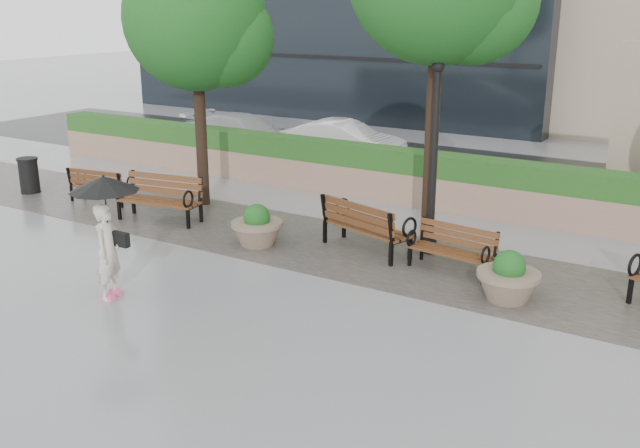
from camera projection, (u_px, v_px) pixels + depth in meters
The scene contains 16 objects.
ground at pixel (226, 290), 12.63m from camera, with size 100.00×100.00×0.00m, color gray.
cobble_strip at pixel (315, 243), 15.07m from camera, with size 28.00×3.20×0.01m, color #383330.
hedge_wall at pixel (398, 176), 18.13m from camera, with size 24.00×0.80×1.35m.
asphalt_street at pixel (455, 171), 21.58m from camera, with size 40.00×7.00×0.00m, color black.
bench_0 at pixel (102, 192), 18.10m from camera, with size 1.73×0.89×0.89m.
bench_1 at pixel (160, 208), 16.55m from camera, with size 2.07×1.10×1.06m.
bench_2 at pixel (366, 237), 14.52m from camera, with size 2.12×1.32×1.07m.
bench_3 at pixel (451, 259), 13.43m from camera, with size 1.69×0.84×0.87m.
planter_left at pixel (257, 229), 14.86m from camera, with size 1.07×1.07×0.90m.
planter_right at pixel (508, 281), 12.10m from camera, with size 1.07×1.07×0.90m.
trash_bin at pixel (29, 176), 18.97m from camera, with size 0.54×0.54×0.90m, color black.
lamppost at pixel (433, 172), 14.04m from camera, with size 0.28×0.28×3.85m.
tree_0 at pixel (203, 24), 16.71m from camera, with size 3.47×3.38×6.22m.
car_left at pixel (244, 134), 24.03m from camera, with size 1.81×4.44×1.29m, color silver.
car_right at pixel (344, 142), 22.60m from camera, with size 1.39×3.99×1.31m, color silver.
pedestrian at pixel (107, 225), 11.98m from camera, with size 1.16×1.16×2.13m.
Camera 1 is at (7.54, -9.11, 4.88)m, focal length 40.00 mm.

